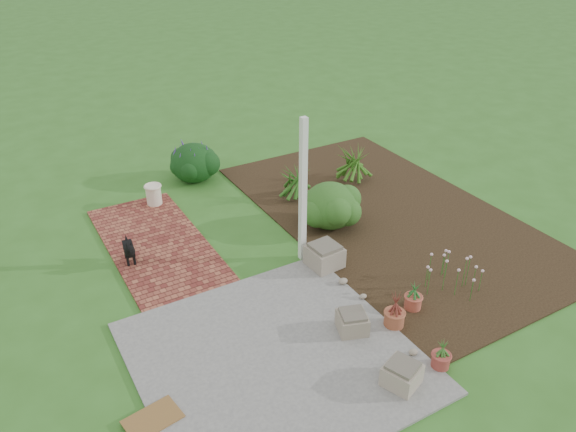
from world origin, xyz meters
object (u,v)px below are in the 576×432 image
black_dog (129,249)px  evergreen_shrub (330,204)px  stone_trough_near (402,375)px  cream_ceramic_urn (154,195)px

black_dog → evergreen_shrub: size_ratio=0.52×
black_dog → evergreen_shrub: (3.56, -0.60, 0.15)m
stone_trough_near → cream_ceramic_urn: cream_ceramic_urn is taller
stone_trough_near → evergreen_shrub: (1.41, 3.72, 0.28)m
black_dog → evergreen_shrub: bearing=-2.5°
evergreen_shrub → stone_trough_near: bearing=-110.8°
black_dog → cream_ceramic_urn: (1.01, 1.80, -0.07)m
black_dog → cream_ceramic_urn: size_ratio=1.31×
cream_ceramic_urn → evergreen_shrub: (2.55, -2.40, 0.22)m
evergreen_shrub → black_dog: bearing=170.4°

